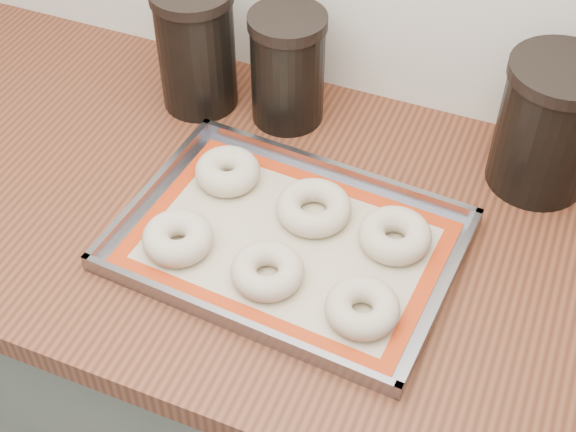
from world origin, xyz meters
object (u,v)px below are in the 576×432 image
at_px(bagel_front_mid, 267,271).
at_px(bagel_back_mid, 314,208).
at_px(bagel_front_left, 178,238).
at_px(bagel_back_right, 395,235).
at_px(baking_tray, 288,242).
at_px(bagel_back_left, 228,171).
at_px(canister_left, 196,48).
at_px(canister_mid, 288,68).
at_px(canister_right, 549,126).
at_px(bagel_front_right, 362,308).

relative_size(bagel_front_mid, bagel_back_mid, 0.91).
bearing_deg(bagel_front_left, bagel_back_right, 23.48).
height_order(baking_tray, bagel_back_mid, bagel_back_mid).
xyz_separation_m(baking_tray, bagel_back_right, (0.14, 0.06, 0.02)).
relative_size(baking_tray, bagel_back_left, 4.92).
distance_m(canister_left, canister_mid, 0.15).
height_order(baking_tray, bagel_front_left, bagel_front_left).
distance_m(canister_mid, canister_right, 0.41).
height_order(bagel_back_right, canister_left, canister_left).
distance_m(baking_tray, bagel_front_right, 0.16).
distance_m(bagel_front_mid, bagel_back_mid, 0.13).
relative_size(bagel_back_mid, canister_right, 0.53).
height_order(bagel_front_right, canister_left, canister_left).
height_order(bagel_front_left, bagel_back_left, same).
xyz_separation_m(baking_tray, bagel_front_mid, (-0.00, -0.07, 0.02)).
bearing_deg(bagel_front_mid, bagel_front_right, -4.48).
distance_m(bagel_front_mid, canister_left, 0.42).
relative_size(bagel_front_left, canister_mid, 0.52).
relative_size(bagel_back_left, bagel_back_right, 0.96).
relative_size(bagel_front_left, bagel_front_right, 1.01).
bearing_deg(bagel_front_right, baking_tray, 149.22).
bearing_deg(canister_left, baking_tray, -43.66).
bearing_deg(canister_left, bagel_back_mid, -34.12).
bearing_deg(bagel_front_left, baking_tray, 25.08).
bearing_deg(bagel_back_left, bagel_front_right, -31.54).
relative_size(bagel_back_mid, canister_mid, 0.58).
bearing_deg(bagel_front_right, canister_mid, 125.33).
distance_m(bagel_back_mid, canister_right, 0.36).
height_order(bagel_front_left, canister_mid, canister_mid).
bearing_deg(bagel_front_left, bagel_back_mid, 40.16).
relative_size(baking_tray, bagel_front_right, 4.95).
relative_size(bagel_front_right, canister_mid, 0.51).
distance_m(bagel_back_mid, canister_left, 0.34).
relative_size(canister_mid, canister_right, 0.91).
bearing_deg(bagel_front_left, canister_left, 111.58).
bearing_deg(canister_left, bagel_front_mid, -50.79).
distance_m(baking_tray, bagel_back_right, 0.15).
bearing_deg(canister_mid, baking_tray, -67.42).
bearing_deg(bagel_front_left, bagel_front_right, -3.49).
bearing_deg(canister_left, canister_right, 2.07).
relative_size(bagel_front_mid, bagel_front_right, 1.01).
height_order(bagel_front_mid, bagel_front_right, same).
xyz_separation_m(bagel_back_mid, canister_right, (0.28, 0.21, 0.08)).
bearing_deg(canister_right, bagel_front_right, -114.06).
height_order(bagel_front_left, bagel_front_right, bagel_front_left).
relative_size(baking_tray, bagel_front_left, 4.89).
xyz_separation_m(bagel_front_mid, bagel_back_right, (0.14, 0.13, 0.00)).
bearing_deg(canister_mid, bagel_front_right, -54.67).
bearing_deg(bagel_back_mid, canister_left, 145.88).
height_order(bagel_back_left, bagel_back_right, bagel_back_left).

